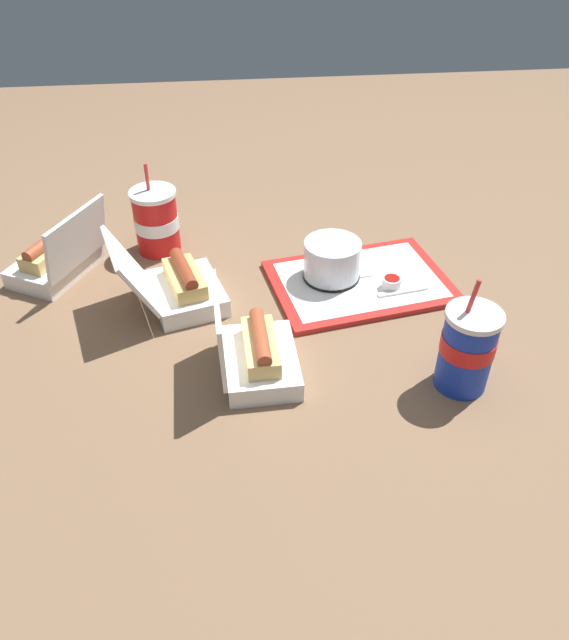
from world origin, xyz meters
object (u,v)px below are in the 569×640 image
at_px(soda_cup_left, 467,348).
at_px(plastic_fork, 403,291).
at_px(clamshell_hotdog_left, 179,287).
at_px(cake_container, 332,261).
at_px(clamshell_hotdog_right, 256,354).
at_px(food_tray, 360,282).
at_px(clamshell_hotdog_corner, 57,258).
at_px(soda_cup_front, 156,221).
at_px(ketchup_cup, 392,282).

bearing_deg(soda_cup_left, plastic_fork, -82.26).
xyz_separation_m(plastic_fork, clamshell_hotdog_left, (0.46, -0.03, 0.02)).
relative_size(cake_container, clamshell_hotdog_right, 0.67).
xyz_separation_m(food_tray, cake_container, (0.06, -0.02, 0.05)).
relative_size(cake_container, soda_cup_left, 0.57).
relative_size(clamshell_hotdog_right, clamshell_hotdog_corner, 0.77).
bearing_deg(cake_container, clamshell_hotdog_corner, -9.25).
bearing_deg(soda_cup_left, clamshell_hotdog_right, -11.16).
height_order(food_tray, clamshell_hotdog_right, clamshell_hotdog_right).
distance_m(food_tray, soda_cup_front, 0.48).
relative_size(food_tray, clamshell_hotdog_right, 2.23).
bearing_deg(clamshell_hotdog_left, soda_cup_front, -76.05).
bearing_deg(plastic_fork, clamshell_hotdog_corner, -22.73).
bearing_deg(cake_container, clamshell_hotdog_right, 55.78).
distance_m(cake_container, soda_cup_left, 0.38).
relative_size(clamshell_hotdog_right, soda_cup_front, 0.88).
height_order(clamshell_hotdog_right, soda_cup_front, soda_cup_front).
xyz_separation_m(ketchup_cup, soda_cup_front, (0.49, -0.23, 0.05)).
relative_size(clamshell_hotdog_corner, clamshell_hotdog_left, 0.97).
relative_size(clamshell_hotdog_right, soda_cup_left, 0.85).
bearing_deg(clamshell_hotdog_right, food_tray, -134.10).
height_order(clamshell_hotdog_left, soda_cup_left, soda_cup_left).
bearing_deg(soda_cup_left, clamshell_hotdog_left, -30.67).
bearing_deg(ketchup_cup, plastic_fork, 135.41).
xyz_separation_m(food_tray, soda_cup_front, (0.43, -0.19, 0.07)).
relative_size(cake_container, clamshell_hotdog_corner, 0.52).
bearing_deg(cake_container, plastic_fork, 152.06).
height_order(food_tray, cake_container, cake_container).
height_order(food_tray, soda_cup_left, soda_cup_left).
bearing_deg(clamshell_hotdog_left, clamshell_hotdog_right, 122.13).
distance_m(cake_container, clamshell_hotdog_left, 0.32).
bearing_deg(clamshell_hotdog_corner, food_tray, 170.11).
xyz_separation_m(plastic_fork, clamshell_hotdog_right, (0.32, 0.19, 0.03)).
bearing_deg(soda_cup_left, soda_cup_front, -42.90).
xyz_separation_m(ketchup_cup, clamshell_hotdog_right, (0.30, 0.21, 0.01)).
bearing_deg(plastic_fork, soda_cup_left, 88.12).
height_order(plastic_fork, soda_cup_front, soda_cup_front).
relative_size(plastic_fork, clamshell_hotdog_left, 0.45).
relative_size(ketchup_cup, plastic_fork, 0.36).
relative_size(food_tray, cake_container, 3.35).
xyz_separation_m(ketchup_cup, clamshell_hotdog_corner, (0.70, -0.15, 0.01)).
bearing_deg(soda_cup_left, ketchup_cup, -78.85).
height_order(cake_container, soda_cup_left, soda_cup_left).
bearing_deg(food_tray, cake_container, -16.02).
bearing_deg(clamshell_hotdog_corner, clamshell_hotdog_left, 152.78).
distance_m(food_tray, soda_cup_left, 0.34).
relative_size(ketchup_cup, clamshell_hotdog_right, 0.22).
distance_m(cake_container, clamshell_hotdog_corner, 0.59).
height_order(ketchup_cup, plastic_fork, ketchup_cup).
bearing_deg(plastic_fork, clamshell_hotdog_left, -13.56).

